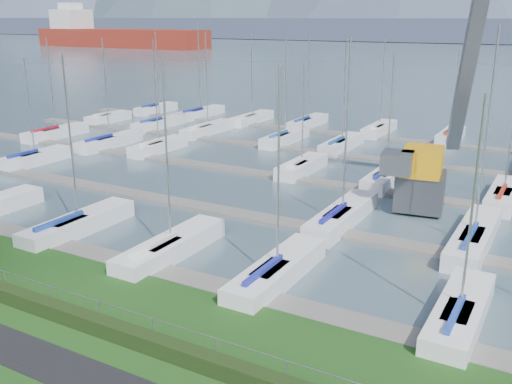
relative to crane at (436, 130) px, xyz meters
The scene contains 7 objects.
path 28.75m from the crane, 105.16° to the right, with size 160.00×2.00×0.04m, color black.
hedge 26.23m from the crane, 106.67° to the right, with size 80.00×0.70×0.70m, color black.
fence 25.70m from the crane, 106.93° to the right, with size 0.04×0.04×80.00m, color #93959B.
docks 9.40m from the crane, 166.79° to the left, with size 90.00×41.60×0.25m.
crane is the anchor object (origin of this frame).
cargo_ship_west 239.72m from the crane, 138.01° to the left, with size 85.18×18.18×21.50m.
sailboat_fleet 10.51m from the crane, 152.59° to the left, with size 74.82×49.28×13.76m.
Camera 1 is at (15.58, -15.70, 12.79)m, focal length 40.00 mm.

